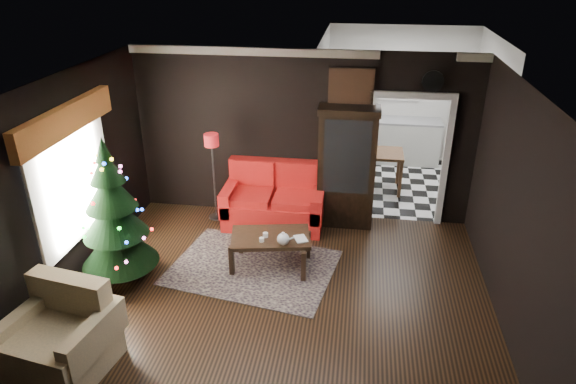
# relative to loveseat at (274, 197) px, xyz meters

# --- Properties ---
(floor) EXTENTS (5.50, 5.50, 0.00)m
(floor) POSITION_rel_loveseat_xyz_m (0.40, -2.05, -0.50)
(floor) COLOR black
(floor) RESTS_ON ground
(ceiling) EXTENTS (5.50, 5.50, 0.00)m
(ceiling) POSITION_rel_loveseat_xyz_m (0.40, -2.05, 2.30)
(ceiling) COLOR white
(ceiling) RESTS_ON ground
(wall_back) EXTENTS (5.50, 0.00, 5.50)m
(wall_back) POSITION_rel_loveseat_xyz_m (0.40, 0.45, 0.90)
(wall_back) COLOR black
(wall_back) RESTS_ON ground
(wall_front) EXTENTS (5.50, 0.00, 5.50)m
(wall_front) POSITION_rel_loveseat_xyz_m (0.40, -4.55, 0.90)
(wall_front) COLOR black
(wall_front) RESTS_ON ground
(wall_left) EXTENTS (0.00, 5.50, 5.50)m
(wall_left) POSITION_rel_loveseat_xyz_m (-2.35, -2.05, 0.90)
(wall_left) COLOR black
(wall_left) RESTS_ON ground
(wall_right) EXTENTS (0.00, 5.50, 5.50)m
(wall_right) POSITION_rel_loveseat_xyz_m (3.15, -2.05, 0.90)
(wall_right) COLOR black
(wall_right) RESTS_ON ground
(doorway) EXTENTS (1.10, 0.10, 2.10)m
(doorway) POSITION_rel_loveseat_xyz_m (2.10, 0.45, 0.55)
(doorway) COLOR white
(doorway) RESTS_ON ground
(left_window) EXTENTS (0.05, 1.60, 1.40)m
(left_window) POSITION_rel_loveseat_xyz_m (-2.31, -1.85, 0.95)
(left_window) COLOR white
(left_window) RESTS_ON wall_left
(valance) EXTENTS (0.12, 2.10, 0.35)m
(valance) POSITION_rel_loveseat_xyz_m (-2.23, -1.85, 1.77)
(valance) COLOR #9D5828
(valance) RESTS_ON wall_left
(kitchen_floor) EXTENTS (3.00, 3.00, 0.00)m
(kitchen_floor) POSITION_rel_loveseat_xyz_m (2.10, 1.95, -0.50)
(kitchen_floor) COLOR white
(kitchen_floor) RESTS_ON ground
(kitchen_window) EXTENTS (0.70, 0.06, 0.70)m
(kitchen_window) POSITION_rel_loveseat_xyz_m (2.10, 3.40, 1.20)
(kitchen_window) COLOR white
(kitchen_window) RESTS_ON ground
(rug) EXTENTS (2.52, 2.02, 0.01)m
(rug) POSITION_rel_loveseat_xyz_m (-0.08, -1.34, -0.49)
(rug) COLOR #634659
(rug) RESTS_ON ground
(loveseat) EXTENTS (1.70, 0.90, 1.00)m
(loveseat) POSITION_rel_loveseat_xyz_m (0.00, 0.00, 0.00)
(loveseat) COLOR #910901
(loveseat) RESTS_ON ground
(curio_cabinet) EXTENTS (0.90, 0.45, 1.90)m
(curio_cabinet) POSITION_rel_loveseat_xyz_m (1.15, 0.22, 0.45)
(curio_cabinet) COLOR black
(curio_cabinet) RESTS_ON ground
(floor_lamp) EXTENTS (0.29, 0.29, 1.46)m
(floor_lamp) POSITION_rel_loveseat_xyz_m (-0.96, -0.11, 0.33)
(floor_lamp) COLOR black
(floor_lamp) RESTS_ON ground
(christmas_tree) EXTENTS (1.30, 1.30, 1.94)m
(christmas_tree) POSITION_rel_loveseat_xyz_m (-1.79, -1.89, 0.55)
(christmas_tree) COLOR black
(christmas_tree) RESTS_ON ground
(armchair) EXTENTS (1.14, 1.14, 1.01)m
(armchair) POSITION_rel_loveseat_xyz_m (-1.70, -3.57, -0.04)
(armchair) COLOR tan
(armchair) RESTS_ON ground
(coffee_table) EXTENTS (1.20, 0.85, 0.49)m
(coffee_table) POSITION_rel_loveseat_xyz_m (0.17, -1.26, -0.24)
(coffee_table) COLOR black
(coffee_table) RESTS_ON rug
(teapot) EXTENTS (0.20, 0.20, 0.18)m
(teapot) POSITION_rel_loveseat_xyz_m (0.38, -1.47, 0.10)
(teapot) COLOR silver
(teapot) RESTS_ON coffee_table
(cup_a) EXTENTS (0.08, 0.08, 0.06)m
(cup_a) POSITION_rel_loveseat_xyz_m (0.10, -1.30, 0.04)
(cup_a) COLOR white
(cup_a) RESTS_ON coffee_table
(cup_b) EXTENTS (0.09, 0.09, 0.06)m
(cup_b) POSITION_rel_loveseat_xyz_m (0.08, -1.44, 0.04)
(cup_b) COLOR white
(cup_b) RESTS_ON coffee_table
(book) EXTENTS (0.15, 0.08, 0.22)m
(book) POSITION_rel_loveseat_xyz_m (0.53, -1.33, 0.12)
(book) COLOR gray
(book) RESTS_ON coffee_table
(wall_clock) EXTENTS (0.32, 0.32, 0.06)m
(wall_clock) POSITION_rel_loveseat_xyz_m (2.35, 0.40, 1.88)
(wall_clock) COLOR white
(wall_clock) RESTS_ON wall_back
(painting) EXTENTS (0.62, 0.05, 0.52)m
(painting) POSITION_rel_loveseat_xyz_m (1.15, 0.41, 1.75)
(painting) COLOR #B1774B
(painting) RESTS_ON wall_back
(kitchen_counter) EXTENTS (1.80, 0.60, 0.90)m
(kitchen_counter) POSITION_rel_loveseat_xyz_m (2.10, 3.15, -0.05)
(kitchen_counter) COLOR silver
(kitchen_counter) RESTS_ON ground
(kitchen_table) EXTENTS (0.70, 0.70, 0.75)m
(kitchen_table) POSITION_rel_loveseat_xyz_m (1.80, 1.65, -0.12)
(kitchen_table) COLOR brown
(kitchen_table) RESTS_ON ground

